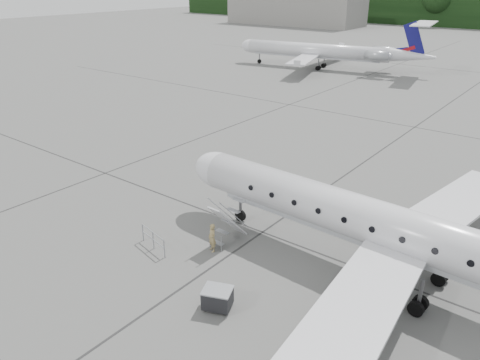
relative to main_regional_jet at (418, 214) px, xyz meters
The scene contains 8 objects.
ground 5.01m from the main_regional_jet, 132.02° to the right, with size 320.00×320.00×0.00m, color #61615E.
terminal_building 129.56m from the main_regional_jet, 123.86° to the left, with size 40.00×14.00×10.00m, color slate.
main_regional_jet is the anchor object (origin of this frame).
airstair 9.62m from the main_regional_jet, 168.69° to the right, with size 0.85×2.20×2.39m, color silver, non-canonical shape.
passenger 10.10m from the main_regional_jet, 161.44° to the right, with size 0.57×0.37×1.56m, color #968352.
safety_railing 13.09m from the main_regional_jet, 157.69° to the right, with size 2.20×0.08×1.00m, color #92959A, non-canonical shape.
baggage_cart 9.35m from the main_regional_jet, 132.66° to the right, with size 1.19×0.96×1.03m, color black, non-canonical shape.
bg_regional_left 56.52m from the main_regional_jet, 123.56° to the left, with size 28.63×20.62×7.51m, color silver, non-canonical shape.
Camera 1 is at (6.99, -16.37, 13.18)m, focal length 35.00 mm.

